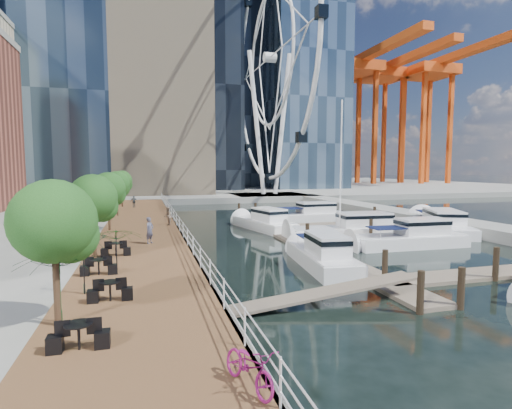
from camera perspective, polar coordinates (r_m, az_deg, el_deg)
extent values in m
plane|color=black|center=(22.04, 8.29, -10.42)|extent=(520.00, 520.00, 0.00)
cube|color=brown|center=(34.80, -16.06, -3.93)|extent=(6.00, 60.00, 1.00)
cube|color=#595954|center=(34.90, -11.12, -3.80)|extent=(0.25, 60.00, 1.00)
cube|color=gray|center=(121.80, -11.62, 2.60)|extent=(200.00, 114.00, 1.00)
cube|color=gray|center=(49.02, 20.25, -1.43)|extent=(4.00, 60.00, 1.00)
cube|color=gray|center=(75.09, 1.92, 1.11)|extent=(14.00, 12.00, 1.00)
cube|color=#6D6051|center=(32.14, 5.93, -5.23)|extent=(2.00, 32.00, 0.20)
cube|color=#6D6051|center=(25.47, 29.32, -8.67)|extent=(12.00, 2.00, 0.20)
cube|color=#6D6051|center=(33.11, 16.97, -5.12)|extent=(12.00, 2.00, 0.20)
cube|color=#6D6051|center=(41.75, 9.54, -2.85)|extent=(12.00, 2.00, 0.20)
cube|color=#1E232D|center=(120.36, -2.08, 25.97)|extent=(20.00, 20.00, 95.00)
cube|color=#475E75|center=(108.69, 6.84, 25.44)|extent=(18.00, 18.00, 85.00)
cylinder|color=white|center=(74.61, 0.09, 11.47)|extent=(0.80, 0.80, 26.00)
cylinder|color=white|center=(76.11, 3.78, 11.33)|extent=(0.80, 0.80, 26.00)
torus|color=white|center=(77.53, 1.98, 20.26)|extent=(0.70, 44.70, 44.70)
cylinder|color=#3F2B1C|center=(14.14, -26.60, -10.62)|extent=(0.20, 0.20, 2.40)
sphere|color=#265B1E|center=(13.74, -26.96, -2.15)|extent=(2.60, 2.60, 2.60)
cylinder|color=#3F2B1C|center=(23.82, -22.09, -4.15)|extent=(0.20, 0.20, 2.40)
sphere|color=#265B1E|center=(23.58, -22.26, 0.89)|extent=(2.60, 2.60, 2.60)
cylinder|color=#3F2B1C|center=(33.68, -20.22, -1.43)|extent=(0.20, 0.20, 2.40)
sphere|color=#265B1E|center=(33.52, -20.34, 2.14)|extent=(2.60, 2.60, 2.60)
cylinder|color=#3F2B1C|center=(43.61, -19.21, 0.05)|extent=(0.20, 0.20, 2.40)
sphere|color=#265B1E|center=(43.48, -19.29, 2.81)|extent=(2.60, 2.60, 2.60)
cylinder|color=#3F2B1C|center=(53.57, -18.57, 0.99)|extent=(0.20, 0.20, 2.40)
sphere|color=#265B1E|center=(53.46, -18.64, 3.23)|extent=(2.60, 2.60, 2.60)
imported|color=#821257|center=(9.66, -0.85, -22.05)|extent=(1.22, 2.04, 1.01)
imported|color=#4A4B63|center=(26.97, -14.95, -3.59)|extent=(0.73, 0.75, 1.74)
imported|color=gray|center=(35.16, -12.50, -1.63)|extent=(0.69, 0.84, 1.58)
imported|color=#373F44|center=(52.20, -17.02, 0.42)|extent=(0.92, 0.53, 1.48)
imported|color=black|center=(14.33, -26.32, -10.49)|extent=(3.24, 3.27, 2.36)
imported|color=#103A23|center=(17.06, -23.41, -7.67)|extent=(3.04, 3.08, 2.49)
imported|color=#103C11|center=(19.62, -19.30, -6.39)|extent=(2.57, 2.61, 2.14)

